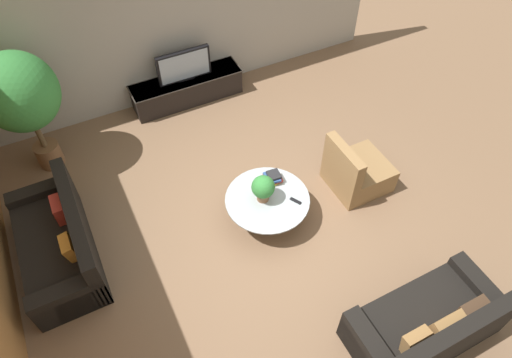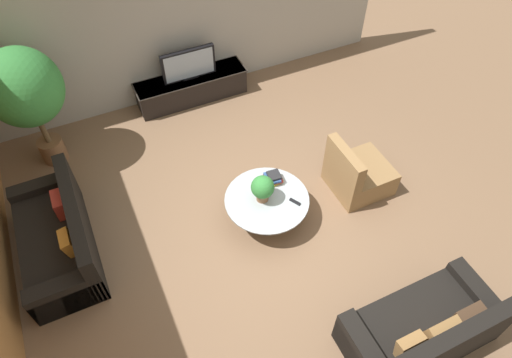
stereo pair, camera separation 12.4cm
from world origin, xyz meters
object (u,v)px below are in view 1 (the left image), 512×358
object	(u,v)px
couch_near_entry	(428,325)
armchair_wicker	(356,172)
potted_palm_tall	(20,95)
potted_plant_tabletop	(263,188)
couch_by_wall	(60,244)
television	(184,66)
media_console	(187,89)
coffee_table	(267,204)

from	to	relation	value
couch_near_entry	armchair_wicker	world-z (taller)	armchair_wicker
couch_near_entry	armchair_wicker	distance (m)	2.32
potted_palm_tall	potted_plant_tabletop	world-z (taller)	potted_palm_tall
couch_by_wall	potted_plant_tabletop	xyz separation A→B (m)	(2.56, -0.59, 0.35)
television	couch_by_wall	distance (m)	3.44
television	couch_near_entry	bearing A→B (deg)	-80.84
media_console	armchair_wicker	xyz separation A→B (m)	(1.45, -2.92, 0.04)
potted_plant_tabletop	television	bearing A→B (deg)	89.77
coffee_table	armchair_wicker	distance (m)	1.41
media_console	television	world-z (taller)	television
potted_palm_tall	television	bearing A→B (deg)	11.08
couch_near_entry	potted_plant_tabletop	world-z (taller)	couch_near_entry
couch_by_wall	couch_near_entry	world-z (taller)	same
media_console	coffee_table	xyz separation A→B (m)	(0.04, -2.86, 0.05)
couch_by_wall	armchair_wicker	xyz separation A→B (m)	(4.02, -0.67, -0.01)
coffee_table	armchair_wicker	xyz separation A→B (m)	(1.41, -0.06, -0.01)
coffee_table	potted_plant_tabletop	world-z (taller)	potted_plant_tabletop
media_console	television	size ratio (longest dim) A/B	2.11
media_console	potted_palm_tall	distance (m)	2.68
media_console	potted_palm_tall	bearing A→B (deg)	-168.89
coffee_table	armchair_wicker	bearing A→B (deg)	-2.32
media_console	couch_by_wall	bearing A→B (deg)	-138.84
coffee_table	potted_plant_tabletop	size ratio (longest dim) A/B	2.83
couch_by_wall	potted_palm_tall	world-z (taller)	potted_palm_tall
media_console	potted_plant_tabletop	bearing A→B (deg)	-90.23
media_console	potted_palm_tall	world-z (taller)	potted_palm_tall
couch_near_entry	potted_palm_tall	size ratio (longest dim) A/B	0.89
coffee_table	couch_near_entry	distance (m)	2.42
couch_by_wall	armchair_wicker	size ratio (longest dim) A/B	2.12
television	armchair_wicker	world-z (taller)	television
couch_by_wall	couch_near_entry	bearing A→B (deg)	49.48
media_console	couch_by_wall	distance (m)	3.42
couch_by_wall	television	bearing A→B (deg)	131.14
television	couch_near_entry	distance (m)	5.24
armchair_wicker	coffee_table	bearing A→B (deg)	87.68
couch_by_wall	couch_near_entry	distance (m)	4.48
television	potted_plant_tabletop	world-z (taller)	television
potted_palm_tall	armchair_wicker	bearing A→B (deg)	-32.37
media_console	coffee_table	distance (m)	2.86
coffee_table	couch_near_entry	bearing A→B (deg)	-71.01
television	couch_near_entry	size ratio (longest dim) A/B	0.53
media_console	couch_by_wall	size ratio (longest dim) A/B	1.05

